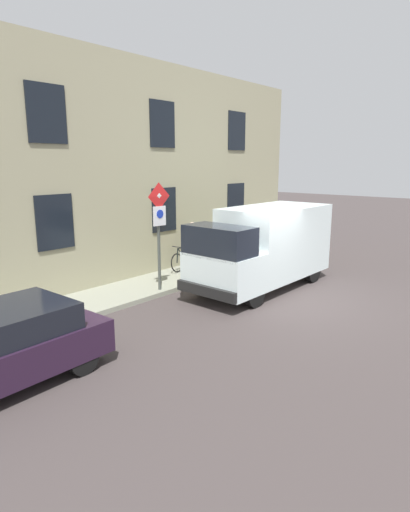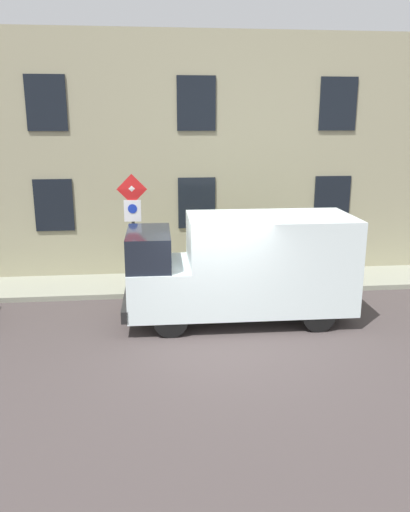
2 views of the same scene
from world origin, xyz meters
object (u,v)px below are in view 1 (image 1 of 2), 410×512
(delivery_van, at_px, (264,246))
(bicycle_black, at_px, (186,259))
(bicycle_blue, at_px, (203,255))
(sign_post_stacked, at_px, (159,221))
(pedestrian, at_px, (192,245))
(litter_bin, at_px, (232,255))

(delivery_van, bearing_deg, bicycle_black, -84.00)
(bicycle_blue, bearing_deg, delivery_van, 74.92)
(sign_post_stacked, xyz_separation_m, pedestrian, (0.81, -2.31, -1.12))
(sign_post_stacked, height_order, bicycle_blue, sign_post_stacked)
(bicycle_blue, bearing_deg, pedestrian, 16.04)
(sign_post_stacked, distance_m, bicycle_blue, 3.84)
(sign_post_stacked, distance_m, delivery_van, 3.35)
(delivery_van, distance_m, pedestrian, 2.76)
(litter_bin, bearing_deg, pedestrian, 63.70)
(sign_post_stacked, bearing_deg, delivery_van, -126.15)
(sign_post_stacked, xyz_separation_m, delivery_van, (-1.91, -2.62, -0.85))
(bicycle_black, distance_m, pedestrian, 0.65)
(bicycle_blue, height_order, pedestrian, pedestrian)
(litter_bin, bearing_deg, sign_post_stacked, 92.14)
(pedestrian, bearing_deg, litter_bin, 1.85)
(pedestrian, bearing_deg, delivery_van, -55.36)
(pedestrian, relative_size, litter_bin, 1.91)
(bicycle_blue, relative_size, pedestrian, 1.00)
(bicycle_blue, xyz_separation_m, bicycle_black, (-0.00, 0.94, 0.00))
(litter_bin, bearing_deg, bicycle_blue, 22.08)
(delivery_van, bearing_deg, pedestrian, -82.97)
(sign_post_stacked, relative_size, litter_bin, 3.38)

